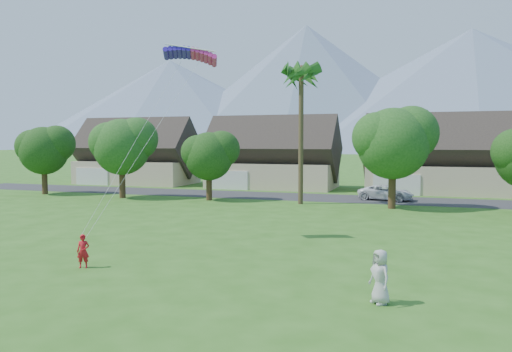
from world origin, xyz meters
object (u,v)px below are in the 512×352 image
at_px(kite_flyer, 83,251).
at_px(watcher, 380,277).
at_px(parafoil_kite, 191,53).
at_px(parked_car, 386,193).

height_order(kite_flyer, watcher, watcher).
height_order(watcher, parafoil_kite, parafoil_kite).
bearing_deg(kite_flyer, parafoil_kite, 53.73).
distance_m(watcher, parked_car, 31.74).
bearing_deg(parafoil_kite, kite_flyer, -123.70).
xyz_separation_m(parked_car, parafoil_kite, (-9.25, -23.22, 9.92)).
bearing_deg(parked_car, parafoil_kite, 165.96).
xyz_separation_m(watcher, parafoil_kite, (-11.30, 8.45, 9.68)).
relative_size(kite_flyer, watcher, 0.79).
xyz_separation_m(kite_flyer, parafoil_kite, (1.69, 7.62, 9.88)).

